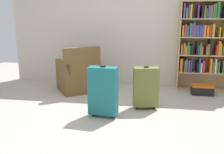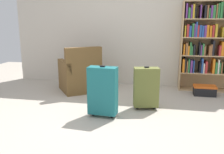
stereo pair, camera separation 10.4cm
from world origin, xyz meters
name	(u,v)px [view 1 (the left image)]	position (x,y,z in m)	size (l,w,h in m)	color
ground_plane	(103,120)	(0.00, 0.00, 0.00)	(8.66, 8.66, 0.00)	#B2A899
back_wall	(123,24)	(0.00, 2.16, 1.30)	(4.95, 0.10, 2.60)	beige
bookshelf	(209,42)	(1.75, 1.94, 0.97)	(1.19, 0.31, 1.75)	tan
armchair	(78,76)	(-0.78, 1.40, 0.32)	(0.98, 0.98, 0.90)	brown
mug	(104,89)	(-0.27, 1.42, 0.05)	(0.12, 0.08, 0.10)	white
storage_box	(202,89)	(1.62, 1.54, 0.10)	(0.41, 0.23, 0.19)	black
suitcase_teal	(103,91)	(-0.02, 0.15, 0.40)	(0.43, 0.22, 0.76)	#19666B
suitcase_olive	(146,87)	(0.57, 0.60, 0.36)	(0.42, 0.27, 0.69)	brown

